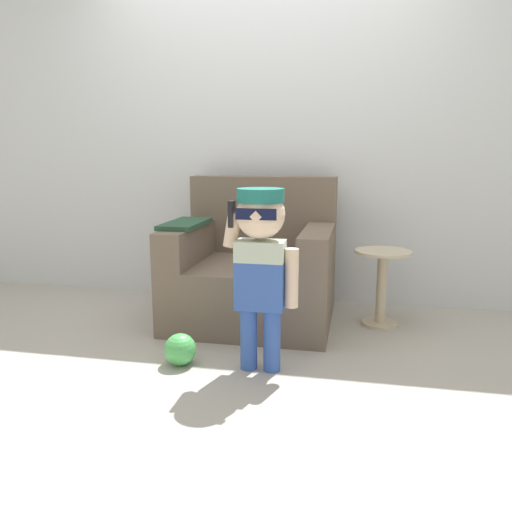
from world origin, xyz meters
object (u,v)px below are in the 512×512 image
Objects in this scene: armchair at (254,271)px; toy_ball at (180,349)px; side_table at (382,280)px; person_child at (261,252)px.

toy_ball is at bearing -105.08° from armchair.
toy_ball is at bearing -140.73° from side_table.
armchair is at bearing 74.92° from toy_ball.
armchair is at bearing 104.16° from person_child.
armchair is 0.85m from side_table.
person_child is (0.21, -0.82, 0.30)m from armchair.
side_table is at bearing 53.05° from person_child.
armchair is 0.91m from toy_ball.
toy_ball is (-0.43, -0.03, -0.54)m from person_child.
person_child is at bearing -126.95° from side_table.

